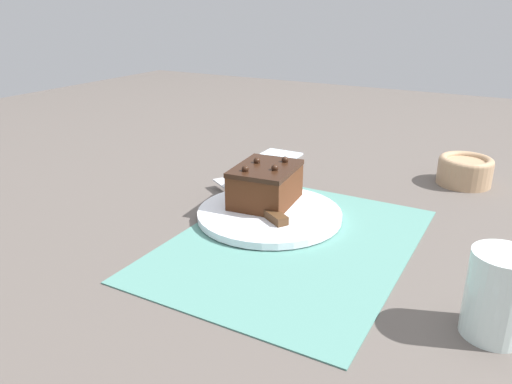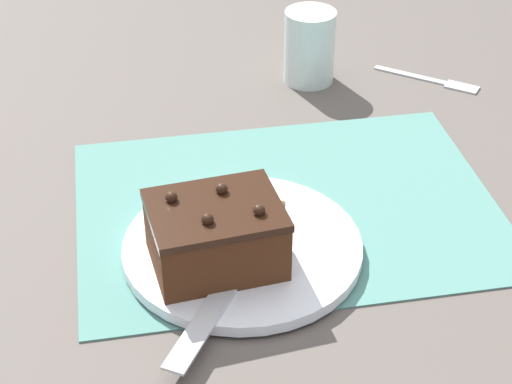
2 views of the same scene
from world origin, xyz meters
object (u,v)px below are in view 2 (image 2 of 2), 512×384
Objects in this scene: serving_knife at (247,252)px; cake_plate at (242,248)px; dessert_fork at (435,80)px; chocolate_cake at (216,234)px; drinking_glass at (309,47)px.

cake_plate is at bearing -52.83° from serving_knife.
cake_plate is 1.93× the size of dessert_fork.
cake_plate is 0.46m from dessert_fork.
dessert_fork is at bearing 44.42° from chocolate_cake.
drinking_glass reaches higher than serving_knife.
drinking_glass reaches higher than dessert_fork.
cake_plate reaches higher than dessert_fork.
cake_plate is 0.02m from serving_knife.
cake_plate is at bearing -6.43° from dessert_fork.
chocolate_cake is at bearing -6.89° from dessert_fork.
chocolate_cake is 1.34× the size of drinking_glass.
serving_knife reaches higher than dessert_fork.
cake_plate is 2.42× the size of drinking_glass.
drinking_glass is (0.15, 0.38, 0.03)m from serving_knife.
serving_knife reaches higher than cake_plate.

